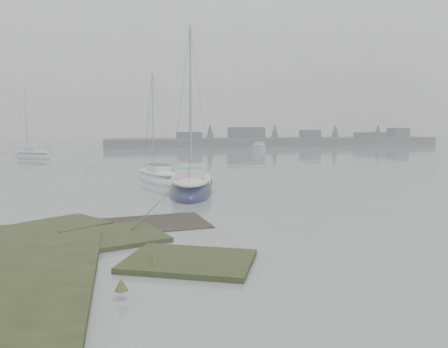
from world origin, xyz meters
TOP-DOWN VIEW (x-y plane):
  - ground at (0.00, 30.00)m, footprint 160.00×160.00m
  - far_shoreline at (26.84, 61.90)m, footprint 60.00×8.00m
  - sailboat_main at (2.53, 11.98)m, footprint 3.67×7.56m
  - sailboat_white at (1.09, 17.33)m, footprint 3.31×5.85m
  - sailboat_far_a at (-11.23, 41.30)m, footprint 5.58×5.63m
  - sailboat_far_b at (19.28, 51.57)m, footprint 1.78×5.20m
  - sailboat_far_c at (0.58, 61.93)m, footprint 4.75×1.87m

SIDE VIEW (x-z plane):
  - ground at x=0.00m, z-range 0.00..0.00m
  - sailboat_far_c at x=0.58m, z-range -3.08..3.49m
  - sailboat_far_b at x=19.28m, z-range -3.43..3.88m
  - sailboat_white at x=1.09m, z-range -3.68..4.17m
  - sailboat_far_a at x=-11.23m, z-range -3.95..4.47m
  - sailboat_main at x=2.53m, z-range -4.80..5.43m
  - far_shoreline at x=26.84m, z-range -1.22..2.93m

